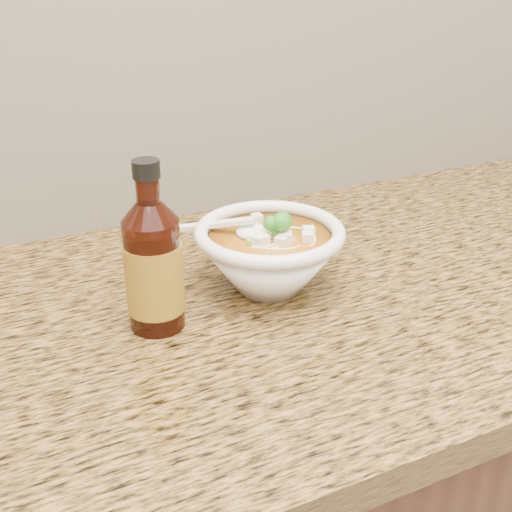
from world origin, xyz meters
name	(u,v)px	position (x,y,z in m)	size (l,w,h in m)	color
counter_slab	(252,308)	(0.00, 1.68, 0.88)	(4.00, 0.68, 0.04)	brown
soup_bowl	(269,256)	(0.03, 1.69, 0.95)	(0.20, 0.20, 0.11)	white
hot_sauce_bottle	(154,267)	(-0.14, 1.66, 0.98)	(0.09, 0.09, 0.21)	#360F07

